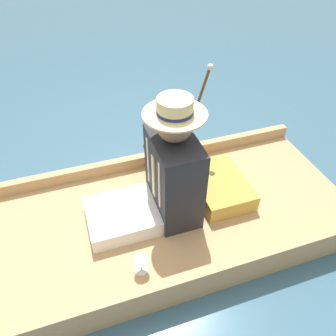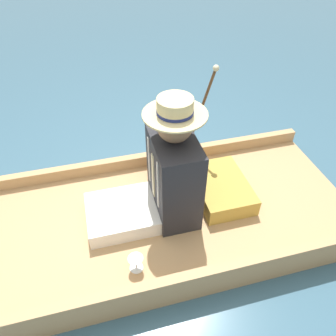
# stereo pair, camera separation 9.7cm
# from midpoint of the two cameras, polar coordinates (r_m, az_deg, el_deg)

# --- Properties ---
(ground_plane) EXTENTS (16.00, 16.00, 0.00)m
(ground_plane) POSITION_cam_midpoint_polar(r_m,az_deg,el_deg) (2.32, -5.47, -10.90)
(ground_plane) COLOR #385B70
(punt_boat) EXTENTS (1.14, 2.87, 0.22)m
(punt_boat) POSITION_cam_midpoint_polar(r_m,az_deg,el_deg) (2.26, -5.59, -9.77)
(punt_boat) COLOR tan
(punt_boat) RESTS_ON ground_plane
(seat_cushion) EXTENTS (0.50, 0.35, 0.13)m
(seat_cushion) POSITION_cam_midpoint_polar(r_m,az_deg,el_deg) (2.36, 7.71, -3.11)
(seat_cushion) COLOR #B7933D
(seat_cushion) RESTS_ON punt_boat
(seated_person) EXTENTS (0.44, 0.76, 0.85)m
(seated_person) POSITION_cam_midpoint_polar(r_m,az_deg,el_deg) (2.03, -2.16, -1.71)
(seated_person) COLOR white
(seated_person) RESTS_ON punt_boat
(teddy_bear) EXTENTS (0.26, 0.15, 0.37)m
(teddy_bear) POSITION_cam_midpoint_polar(r_m,az_deg,el_deg) (2.42, -3.58, 2.16)
(teddy_bear) COLOR #846042
(teddy_bear) RESTS_ON punt_boat
(wine_glass) EXTENTS (0.09, 0.09, 0.10)m
(wine_glass) POSITION_cam_midpoint_polar(r_m,az_deg,el_deg) (1.94, -6.25, -16.14)
(wine_glass) COLOR silver
(wine_glass) RESTS_ON punt_boat
(walking_cane) EXTENTS (0.04, 0.25, 0.80)m
(walking_cane) POSITION_cam_midpoint_polar(r_m,az_deg,el_deg) (2.38, 3.67, 10.12)
(walking_cane) COLOR brown
(walking_cane) RESTS_ON punt_boat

